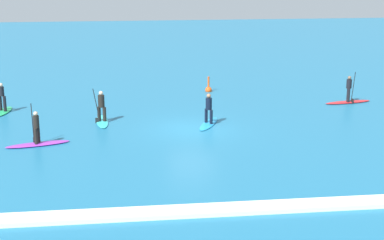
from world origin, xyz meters
name	(u,v)px	position (x,y,z in m)	size (l,w,h in m)	color
ground_plane	(192,129)	(0.00, 0.00, 0.00)	(120.00, 120.00, 0.00)	#1E6B93
surfer_on_red_board	(348,97)	(10.63, 4.78, 0.40)	(3.23, 1.21, 2.06)	red
surfer_on_teal_board	(102,113)	(-4.86, 1.99, 0.52)	(0.88, 2.91, 1.99)	#33C6CC
surfer_on_blue_board	(209,116)	(1.03, 0.82, 0.49)	(1.77, 2.96, 1.73)	#1E8CD1
surfer_on_green_board	(3,106)	(-10.80, 4.97, 0.41)	(1.08, 2.51, 1.78)	#23B266
surfer_on_purple_board	(37,139)	(-7.90, -1.94, 0.33)	(3.17, 1.43, 2.04)	purple
marker_buoy	(208,89)	(2.28, 9.17, 0.18)	(0.46, 0.46, 1.17)	#E55119
wave_crest	(229,209)	(0.00, -10.88, 0.09)	(16.46, 0.90, 0.18)	white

